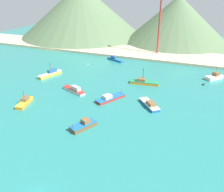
{
  "coord_description": "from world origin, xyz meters",
  "views": [
    {
      "loc": [
        24.06,
        -22.55,
        34.65
      ],
      "look_at": [
        -1.7,
        41.07,
        2.13
      ],
      "focal_mm": 38.07,
      "sensor_mm": 36.0,
      "label": 1
    }
  ],
  "objects": [
    {
      "name": "radio_tower",
      "position": [
        -0.31,
        101.89,
        17.29
      ],
      "size": [
        3.39,
        2.71,
        33.9
      ],
      "color": "#B7332D",
      "rests_on": "ground"
    },
    {
      "name": "beach_strip",
      "position": [
        0.0,
        100.75,
        0.6
      ],
      "size": [
        247.0,
        23.68,
        1.2
      ],
      "primitive_type": "cube",
      "color": "#C6B793",
      "rests_on": "ground"
    },
    {
      "name": "fishing_boat_7",
      "position": [
        28.68,
        75.48,
        0.94
      ],
      "size": [
        7.23,
        7.64,
        5.31
      ],
      "color": "silver",
      "rests_on": "ground"
    },
    {
      "name": "hill_west",
      "position": [
        -61.17,
        131.25,
        17.63
      ],
      "size": [
        87.21,
        87.21,
        35.26
      ],
      "color": "#56704C",
      "rests_on": "ground"
    },
    {
      "name": "buoy_1",
      "position": [
        25.02,
        67.25,
        0.17
      ],
      "size": [
        0.97,
        0.97,
        0.97
      ],
      "color": "#232328",
      "rests_on": "ground"
    },
    {
      "name": "fishing_boat_11",
      "position": [
        -17.45,
        84.03,
        0.72
      ],
      "size": [
        9.57,
        5.75,
        2.19
      ],
      "color": "#1E5BA8",
      "rests_on": "ground"
    },
    {
      "name": "ground",
      "position": [
        0.0,
        30.0,
        -0.25
      ],
      "size": [
        260.0,
        280.0,
        0.5
      ],
      "color": "teal"
    },
    {
      "name": "fishing_boat_5",
      "position": [
        -34.47,
        53.95,
        0.89
      ],
      "size": [
        5.35,
        11.11,
        5.84
      ],
      "color": "gold",
      "rests_on": "ground"
    },
    {
      "name": "hill_central",
      "position": [
        4.02,
        135.01,
        14.31
      ],
      "size": [
        66.78,
        66.78,
        28.63
      ],
      "color": "#56704C",
      "rests_on": "ground"
    },
    {
      "name": "fishing_boat_4",
      "position": [
        3.86,
        59.85,
        0.74
      ],
      "size": [
        11.22,
        4.19,
        6.11
      ],
      "color": "orange",
      "rests_on": "ground"
    },
    {
      "name": "fishing_boat_8",
      "position": [
        -16.95,
        43.38,
        0.83
      ],
      "size": [
        10.13,
        5.74,
        2.4
      ],
      "color": "silver",
      "rests_on": "ground"
    },
    {
      "name": "fishing_boat_2",
      "position": [
        -2.96,
        24.12,
        0.81
      ],
      "size": [
        5.73,
        7.67,
        2.51
      ],
      "color": "brown",
      "rests_on": "ground"
    },
    {
      "name": "fishing_boat_10",
      "position": [
        -26.73,
        29.18,
        0.8
      ],
      "size": [
        4.05,
        8.06,
        4.7
      ],
      "color": "orange",
      "rests_on": "ground"
    },
    {
      "name": "fishing_boat_6",
      "position": [
        -2.97,
        42.3,
        0.65
      ],
      "size": [
        7.69,
        10.72,
        2.0
      ],
      "color": "red",
      "rests_on": "ground"
    },
    {
      "name": "buoy_0",
      "position": [
        -27.06,
        73.2,
        0.11
      ],
      "size": [
        0.62,
        0.62,
        0.62
      ],
      "color": "silver",
      "rests_on": "ground"
    },
    {
      "name": "fishing_boat_1",
      "position": [
        10.33,
        42.59,
        0.71
      ],
      "size": [
        8.07,
        8.67,
        1.97
      ],
      "color": "#1E5BA8",
      "rests_on": "ground"
    }
  ]
}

